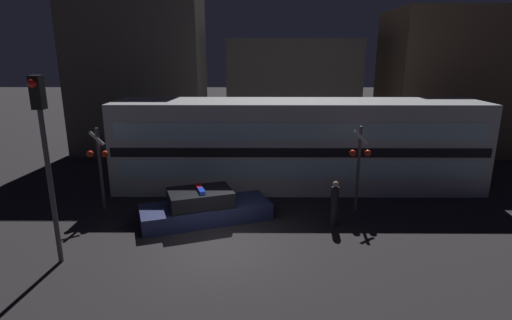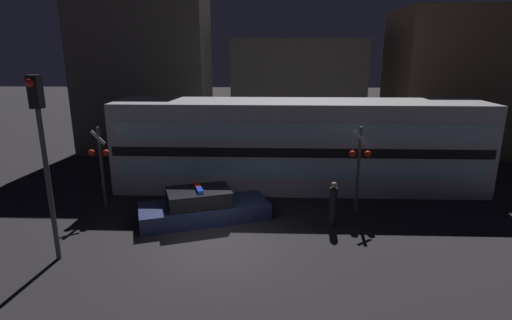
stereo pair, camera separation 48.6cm
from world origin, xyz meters
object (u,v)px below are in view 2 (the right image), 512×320
Objects in this scene: police_car at (203,207)px; pedestrian at (333,204)px; traffic_light_corner at (42,140)px; train at (298,145)px; crossing_signal_near at (359,163)px.

pedestrian is (4.72, -0.39, 0.37)m from police_car.
train is at bearing 42.57° from traffic_light_corner.
police_car is at bearing -170.38° from crossing_signal_near.
train is at bearing 26.77° from police_car.
traffic_light_corner is (-8.61, -2.69, 2.81)m from pedestrian.
traffic_light_corner is (-9.73, -4.08, 1.67)m from crossing_signal_near.
police_car is at bearing 38.45° from traffic_light_corner.
pedestrian is 9.45m from traffic_light_corner.
traffic_light_corner reaches higher than crossing_signal_near.
train reaches higher than crossing_signal_near.
crossing_signal_near is at bearing -9.96° from police_car.
train is 10.49m from traffic_light_corner.
crossing_signal_near is (5.85, 0.99, 1.51)m from police_car.
pedestrian is at bearing -129.20° from crossing_signal_near.
police_car is 6.12m from crossing_signal_near.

